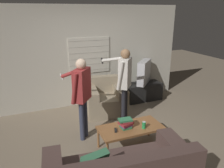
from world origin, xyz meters
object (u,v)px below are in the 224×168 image
armchair_beige (106,99)px  book_stack (126,123)px  person_right_standing (124,78)px  tv (144,72)px  spare_remote (116,130)px  soda_can (144,125)px  person_left_standing (82,90)px  coffee_table (131,129)px

armchair_beige → book_stack: bearing=92.0°
person_right_standing → tv: bearing=-7.7°
spare_remote → book_stack: bearing=25.4°
person_right_standing → book_stack: size_ratio=6.20×
soda_can → book_stack: bearing=157.2°
person_left_standing → book_stack: bearing=-98.2°
soda_can → person_right_standing: bearing=84.3°
armchair_beige → tv: (1.25, 0.34, 0.47)m
coffee_table → person_right_standing: 1.19m
tv → soda_can: 2.38m
tv → person_left_standing: size_ratio=0.41×
coffee_table → tv: tv is taller
person_left_standing → soda_can: size_ratio=12.68×
person_right_standing → soda_can: size_ratio=13.19×
book_stack → tv: bearing=52.8°
person_right_standing → spare_remote: (-0.60, -0.96, -0.61)m
person_left_standing → spare_remote: 0.97m
person_right_standing → armchair_beige: bearing=55.9°
person_right_standing → soda_can: 1.21m
armchair_beige → spare_remote: armchair_beige is taller
soda_can → tv: bearing=60.4°
armchair_beige → book_stack: (-0.21, -1.59, 0.18)m
armchair_beige → person_left_standing: size_ratio=0.66×
person_left_standing → person_right_standing: 1.05m
tv → spare_remote: (-1.66, -1.94, -0.37)m
book_stack → soda_can: 0.32m
coffee_table → armchair_beige: bearing=86.0°
tv → soda_can: (-1.17, -2.05, -0.32)m
person_left_standing → soda_can: person_left_standing is taller
tv → spare_remote: 2.58m
person_left_standing → soda_can: 1.30m
soda_can → armchair_beige: bearing=92.9°
armchair_beige → coffee_table: bearing=95.5°
tv → person_right_standing: person_right_standing is taller
armchair_beige → coffee_table: armchair_beige is taller
coffee_table → book_stack: size_ratio=4.30×
armchair_beige → tv: size_ratio=1.63×
tv → spare_remote: tv is taller
person_right_standing → soda_can: person_right_standing is taller
tv → book_stack: size_ratio=2.42×
book_stack → person_right_standing: bearing=66.9°
person_left_standing → tv: bearing=-19.4°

